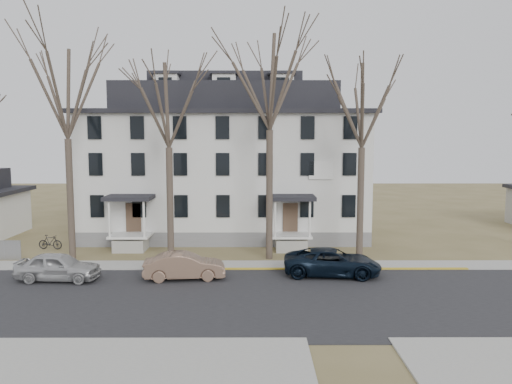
{
  "coord_description": "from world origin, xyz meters",
  "views": [
    {
      "loc": [
        0.11,
        -20.02,
        7.35
      ],
      "look_at": [
        0.19,
        9.0,
        4.18
      ],
      "focal_mm": 35.0,
      "sensor_mm": 36.0,
      "label": 1
    }
  ],
  "objects_px": {
    "car_tan": "(185,267)",
    "bicycle_right": "(50,243)",
    "tree_mid_right": "(363,99)",
    "boarding_house": "(227,164)",
    "tree_far_left": "(66,86)",
    "tree_mid_left": "(168,99)",
    "tree_center": "(270,74)",
    "car_silver": "(58,267)",
    "car_navy": "(332,263)",
    "bicycle_left": "(124,244)"
  },
  "relations": [
    {
      "from": "car_tan",
      "to": "bicycle_right",
      "type": "bearing_deg",
      "value": 48.94
    },
    {
      "from": "tree_mid_right",
      "to": "car_tan",
      "type": "xyz_separation_m",
      "value": [
        -10.03,
        -4.53,
        -8.91
      ]
    },
    {
      "from": "boarding_house",
      "to": "tree_mid_right",
      "type": "bearing_deg",
      "value": -43.81
    },
    {
      "from": "tree_far_left",
      "to": "tree_mid_left",
      "type": "bearing_deg",
      "value": 0.0
    },
    {
      "from": "tree_mid_left",
      "to": "tree_center",
      "type": "xyz_separation_m",
      "value": [
        6.0,
        0.0,
        1.48
      ]
    },
    {
      "from": "car_silver",
      "to": "car_tan",
      "type": "distance_m",
      "value": 6.47
    },
    {
      "from": "boarding_house",
      "to": "car_navy",
      "type": "relative_size",
      "value": 4.05
    },
    {
      "from": "tree_far_left",
      "to": "tree_mid_left",
      "type": "relative_size",
      "value": 1.08
    },
    {
      "from": "tree_center",
      "to": "bicycle_left",
      "type": "relative_size",
      "value": 8.31
    },
    {
      "from": "bicycle_left",
      "to": "bicycle_right",
      "type": "bearing_deg",
      "value": 109.79
    },
    {
      "from": "car_tan",
      "to": "car_navy",
      "type": "xyz_separation_m",
      "value": [
        7.78,
        0.69,
        0.02
      ]
    },
    {
      "from": "boarding_house",
      "to": "tree_center",
      "type": "relative_size",
      "value": 1.41
    },
    {
      "from": "tree_center",
      "to": "car_navy",
      "type": "bearing_deg",
      "value": -49.8
    },
    {
      "from": "car_tan",
      "to": "tree_mid_left",
      "type": "bearing_deg",
      "value": 12.15
    },
    {
      "from": "tree_center",
      "to": "car_silver",
      "type": "relative_size",
      "value": 3.46
    },
    {
      "from": "tree_center",
      "to": "bicycle_right",
      "type": "distance_m",
      "value": 17.99
    },
    {
      "from": "tree_far_left",
      "to": "tree_center",
      "type": "distance_m",
      "value": 12.02
    },
    {
      "from": "tree_center",
      "to": "bicycle_right",
      "type": "xyz_separation_m",
      "value": [
        -14.34,
        2.41,
        -10.6
      ]
    },
    {
      "from": "car_silver",
      "to": "car_tan",
      "type": "relative_size",
      "value": 1.01
    },
    {
      "from": "tree_center",
      "to": "car_tan",
      "type": "relative_size",
      "value": 3.51
    },
    {
      "from": "tree_center",
      "to": "car_tan",
      "type": "distance_m",
      "value": 12.21
    },
    {
      "from": "tree_mid_right",
      "to": "car_tan",
      "type": "height_order",
      "value": "tree_mid_right"
    },
    {
      "from": "tree_center",
      "to": "tree_mid_right",
      "type": "distance_m",
      "value": 5.7
    },
    {
      "from": "tree_far_left",
      "to": "car_silver",
      "type": "height_order",
      "value": "tree_far_left"
    },
    {
      "from": "bicycle_left",
      "to": "car_navy",
      "type": "bearing_deg",
      "value": -91.07
    },
    {
      "from": "bicycle_left",
      "to": "tree_mid_left",
      "type": "bearing_deg",
      "value": -97.23
    },
    {
      "from": "tree_center",
      "to": "bicycle_right",
      "type": "bearing_deg",
      "value": 170.47
    },
    {
      "from": "tree_far_left",
      "to": "bicycle_right",
      "type": "distance_m",
      "value": 10.42
    },
    {
      "from": "car_silver",
      "to": "bicycle_left",
      "type": "xyz_separation_m",
      "value": [
        1.61,
        6.82,
        -0.26
      ]
    },
    {
      "from": "boarding_house",
      "to": "car_navy",
      "type": "height_order",
      "value": "boarding_house"
    },
    {
      "from": "boarding_house",
      "to": "tree_mid_right",
      "type": "distance_m",
      "value": 12.51
    },
    {
      "from": "bicycle_right",
      "to": "tree_mid_left",
      "type": "bearing_deg",
      "value": -99.87
    },
    {
      "from": "tree_mid_right",
      "to": "car_navy",
      "type": "xyz_separation_m",
      "value": [
        -2.25,
        -3.84,
        -8.89
      ]
    },
    {
      "from": "tree_center",
      "to": "car_silver",
      "type": "xyz_separation_m",
      "value": [
        -11.0,
        -4.78,
        -10.36
      ]
    },
    {
      "from": "boarding_house",
      "to": "tree_far_left",
      "type": "relative_size",
      "value": 1.52
    },
    {
      "from": "tree_mid_right",
      "to": "car_silver",
      "type": "xyz_separation_m",
      "value": [
        -16.5,
        -4.78,
        -8.88
      ]
    },
    {
      "from": "boarding_house",
      "to": "tree_mid_left",
      "type": "relative_size",
      "value": 1.63
    },
    {
      "from": "tree_far_left",
      "to": "tree_mid_left",
      "type": "height_order",
      "value": "tree_far_left"
    },
    {
      "from": "tree_mid_left",
      "to": "bicycle_right",
      "type": "distance_m",
      "value": 12.59
    },
    {
      "from": "tree_far_left",
      "to": "bicycle_right",
      "type": "bearing_deg",
      "value": 134.18
    },
    {
      "from": "boarding_house",
      "to": "tree_mid_left",
      "type": "height_order",
      "value": "tree_mid_left"
    },
    {
      "from": "tree_mid_right",
      "to": "car_silver",
      "type": "distance_m",
      "value": 19.34
    },
    {
      "from": "tree_mid_right",
      "to": "bicycle_right",
      "type": "xyz_separation_m",
      "value": [
        -19.84,
        2.41,
        -9.12
      ]
    },
    {
      "from": "tree_center",
      "to": "car_silver",
      "type": "bearing_deg",
      "value": -156.53
    },
    {
      "from": "tree_mid_right",
      "to": "tree_center",
      "type": "bearing_deg",
      "value": 180.0
    },
    {
      "from": "tree_far_left",
      "to": "tree_center",
      "type": "height_order",
      "value": "tree_center"
    },
    {
      "from": "bicycle_right",
      "to": "tree_far_left",
      "type": "bearing_deg",
      "value": -129.6
    },
    {
      "from": "car_navy",
      "to": "tree_mid_right",
      "type": "bearing_deg",
      "value": -24.45
    },
    {
      "from": "car_navy",
      "to": "bicycle_left",
      "type": "bearing_deg",
      "value": 70.91
    },
    {
      "from": "tree_mid_right",
      "to": "bicycle_left",
      "type": "bearing_deg",
      "value": 172.17
    }
  ]
}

